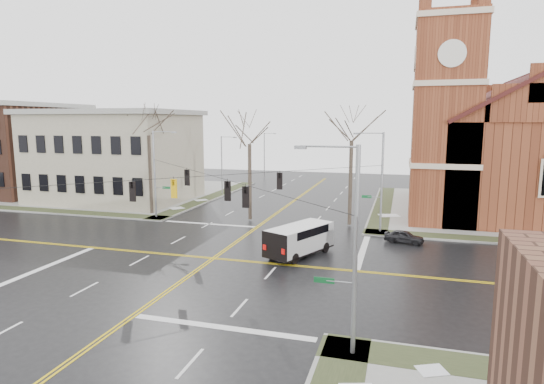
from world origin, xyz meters
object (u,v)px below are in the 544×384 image
(streetlight_north_a, at_px, (223,163))
(tree_nw_near, at_px, (250,139))
(signal_pole_ne, at_px, (380,179))
(signal_pole_se, at_px, (351,245))
(cargo_van, at_px, (301,237))
(tree_ne, at_px, (352,135))
(church, at_px, (514,137))
(streetlight_north_b, at_px, (265,153))
(signal_pole_nw, at_px, (156,172))
(parked_car_a, at_px, (404,237))
(parked_car_b, at_px, (534,246))
(tree_nw_far, at_px, (148,130))

(streetlight_north_a, xyz_separation_m, tree_nw_near, (9.05, -14.88, 3.88))
(signal_pole_ne, distance_m, signal_pole_se, 23.00)
(cargo_van, height_order, tree_ne, tree_ne)
(church, height_order, streetlight_north_a, church)
(streetlight_north_b, bearing_deg, tree_ne, -60.96)
(signal_pole_nw, height_order, streetlight_north_b, signal_pole_nw)
(signal_pole_nw, relative_size, cargo_van, 1.41)
(signal_pole_ne, distance_m, cargo_van, 10.79)
(signal_pole_ne, relative_size, parked_car_a, 2.80)
(cargo_van, bearing_deg, parked_car_b, 41.84)
(church, relative_size, streetlight_north_b, 3.44)
(parked_car_b, height_order, tree_nw_far, tree_nw_far)
(parked_car_a, bearing_deg, streetlight_north_a, 63.32)
(streetlight_north_a, height_order, tree_nw_near, tree_nw_near)
(cargo_van, bearing_deg, tree_ne, 102.00)
(church, relative_size, parked_car_b, 8.14)
(streetlight_north_b, xyz_separation_m, tree_nw_near, (9.05, -34.88, 3.88))
(tree_nw_far, bearing_deg, parked_car_a, -9.83)
(signal_pole_ne, xyz_separation_m, tree_nw_far, (-24.28, 1.57, 4.23))
(church, xyz_separation_m, parked_car_a, (-11.16, -16.31, -7.89))
(signal_pole_ne, xyz_separation_m, tree_nw_near, (-12.93, 1.62, 3.39))
(church, distance_m, signal_pole_se, 38.85)
(signal_pole_nw, bearing_deg, parked_car_a, -6.93)
(church, xyz_separation_m, parked_car_b, (-1.50, -16.67, -7.88))
(signal_pole_nw, distance_m, signal_pole_se, 32.28)
(parked_car_b, bearing_deg, tree_nw_far, 72.61)
(signal_pole_nw, xyz_separation_m, streetlight_north_a, (0.67, 16.50, -0.48))
(signal_pole_nw, xyz_separation_m, tree_nw_far, (-1.64, 1.57, 4.23))
(streetlight_north_a, xyz_separation_m, tree_ne, (19.13, -14.45, 4.36))
(signal_pole_ne, bearing_deg, parked_car_a, -52.96)
(signal_pole_nw, bearing_deg, streetlight_north_b, 88.95)
(cargo_van, distance_m, parked_car_b, 18.03)
(signal_pole_ne, bearing_deg, streetlight_north_b, 121.05)
(signal_pole_se, height_order, streetlight_north_b, signal_pole_se)
(parked_car_b, bearing_deg, parked_car_a, 78.31)
(signal_pole_ne, relative_size, signal_pole_se, 1.00)
(streetlight_north_b, bearing_deg, tree_nw_far, -93.78)
(signal_pole_ne, xyz_separation_m, signal_pole_se, (0.00, -23.00, 0.00))
(cargo_van, distance_m, tree_nw_far, 23.00)
(church, bearing_deg, tree_nw_far, -162.75)
(streetlight_north_a, height_order, tree_ne, tree_ne)
(signal_pole_se, relative_size, parked_car_a, 2.80)
(signal_pole_ne, distance_m, tree_nw_far, 24.70)
(church, distance_m, parked_car_a, 21.28)
(church, distance_m, tree_nw_near, 28.83)
(signal_pole_se, height_order, tree_nw_near, tree_nw_near)
(signal_pole_se, bearing_deg, parked_car_b, 58.66)
(church, distance_m, parked_car_b, 18.50)
(streetlight_north_a, bearing_deg, parked_car_b, -30.38)
(streetlight_north_a, distance_m, parked_car_b, 39.51)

